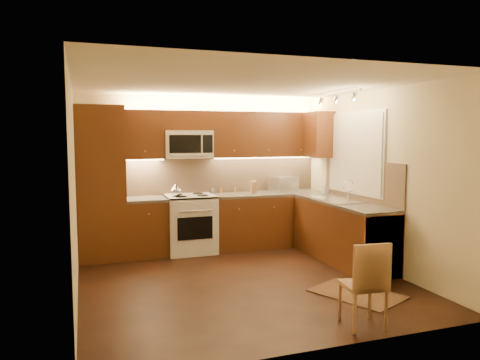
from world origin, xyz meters
name	(u,v)px	position (x,y,z in m)	size (l,w,h in m)	color
floor	(243,281)	(0.00, 0.00, 0.00)	(4.00, 4.00, 0.01)	black
ceiling	(243,83)	(0.00, 0.00, 2.50)	(4.00, 4.00, 0.01)	beige
wall_back	(203,172)	(0.00, 2.00, 1.25)	(4.00, 0.01, 2.50)	beige
wall_front	(321,208)	(0.00, -2.00, 1.25)	(4.00, 0.01, 2.50)	beige
wall_left	(74,191)	(-2.00, 0.00, 1.25)	(0.01, 4.00, 2.50)	beige
wall_right	(378,179)	(2.00, 0.00, 1.25)	(0.01, 4.00, 2.50)	beige
pantry	(101,183)	(-1.65, 1.70, 1.15)	(0.70, 0.60, 2.30)	#48240F
base_cab_back_left	(146,228)	(-0.99, 1.70, 0.43)	(0.62, 0.60, 0.86)	#48240F
counter_back_left	(146,199)	(-0.99, 1.70, 0.88)	(0.62, 0.60, 0.04)	#353230
base_cab_back_right	(267,220)	(1.04, 1.70, 0.43)	(1.92, 0.60, 0.86)	#48240F
counter_back_right	(268,194)	(1.04, 1.70, 0.88)	(1.92, 0.60, 0.04)	#353230
base_cab_right	(343,233)	(1.70, 0.40, 0.43)	(0.60, 2.00, 0.86)	#48240F
counter_right	(343,203)	(1.70, 0.40, 0.88)	(0.60, 2.00, 0.04)	#353230
dishwasher	(371,243)	(1.70, -0.30, 0.43)	(0.58, 0.60, 0.84)	silver
backsplash_back	(223,175)	(0.35, 1.99, 1.20)	(3.30, 0.02, 0.60)	#A17F62
backsplash_right	(361,180)	(1.99, 0.40, 1.20)	(0.02, 2.00, 0.60)	#A17F62
upper_cab_back_left	(143,135)	(-0.99, 1.82, 1.88)	(0.62, 0.35, 0.75)	#48240F
upper_cab_back_right	(265,135)	(1.04, 1.82, 1.88)	(1.92, 0.35, 0.75)	#48240F
upper_cab_bridge	(187,121)	(-0.30, 1.82, 2.09)	(0.76, 0.35, 0.31)	#48240F
upper_cab_right_corner	(319,135)	(1.82, 1.40, 1.88)	(0.35, 0.50, 0.75)	#48240F
stove	(190,224)	(-0.30, 1.68, 0.46)	(0.76, 0.65, 0.92)	silver
microwave	(188,144)	(-0.30, 1.81, 1.72)	(0.76, 0.38, 0.44)	silver
window_frame	(355,153)	(1.99, 0.55, 1.60)	(0.03, 1.44, 1.24)	silver
window_blinds	(354,153)	(1.97, 0.55, 1.60)	(0.02, 1.36, 1.16)	silver
sink	(338,195)	(1.70, 0.55, 0.98)	(0.52, 0.86, 0.15)	silver
faucet	(349,190)	(1.88, 0.55, 1.05)	(0.20, 0.04, 0.30)	silver
track_light_bar	(336,93)	(1.55, 0.40, 2.46)	(0.04, 1.20, 0.03)	silver
kettle	(176,190)	(-0.55, 1.56, 1.02)	(0.18, 0.18, 0.21)	silver
toaster_oven	(283,184)	(1.36, 1.78, 1.03)	(0.43, 0.32, 0.26)	silver
knife_block	(253,187)	(0.80, 1.73, 1.00)	(0.09, 0.15, 0.20)	#9F7248
spice_jar_a	(214,191)	(0.14, 1.83, 0.95)	(0.04, 0.04, 0.10)	silver
spice_jar_b	(235,189)	(0.53, 1.93, 0.95)	(0.04, 0.04, 0.10)	olive
spice_jar_c	(212,190)	(0.14, 1.94, 0.95)	(0.05, 0.05, 0.10)	silver
spice_jar_d	(221,190)	(0.29, 1.94, 0.94)	(0.04, 0.04, 0.09)	#A67331
soap_bottle	(326,188)	(1.94, 1.34, 0.99)	(0.08, 0.08, 0.18)	silver
rug	(357,294)	(1.10, -0.90, 0.01)	(0.66, 0.99, 0.01)	black
dining_chair	(363,283)	(0.65, -1.69, 0.43)	(0.38, 0.38, 0.86)	#9F7248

